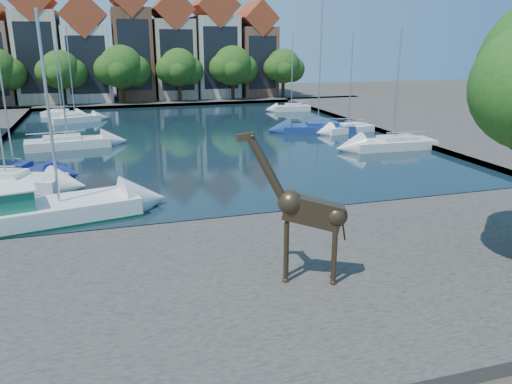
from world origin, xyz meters
TOP-DOWN VIEW (x-y plane):
  - ground at (0.00, 0.00)m, footprint 160.00×160.00m
  - water_basin at (0.00, 24.00)m, footprint 38.00×50.00m
  - near_quay at (0.00, -7.00)m, footprint 50.00×14.00m
  - far_quay at (0.00, 56.00)m, footprint 60.00×16.00m
  - right_quay at (25.00, 24.00)m, footprint 14.00×52.00m
  - townhouse_west_mid at (-17.00, 55.99)m, footprint 5.94×9.18m
  - townhouse_west_inner at (-10.50, 55.99)m, footprint 6.43×9.18m
  - townhouse_center at (-4.00, 55.99)m, footprint 5.44×9.18m
  - townhouse_east_inner at (2.00, 55.99)m, footprint 5.94×9.18m
  - townhouse_east_mid at (8.50, 55.99)m, footprint 6.43×9.18m
  - townhouse_east_end at (15.00, 55.99)m, footprint 5.44×9.18m
  - far_tree_west at (-13.91, 50.49)m, footprint 6.76×5.20m
  - far_tree_mid_west at (-5.89, 50.49)m, footprint 7.80×6.00m
  - far_tree_mid_east at (2.10, 50.49)m, footprint 7.02×5.40m
  - far_tree_east at (10.11, 50.49)m, footprint 7.54×5.80m
  - far_tree_far_east at (18.09, 50.49)m, footprint 6.76×5.20m
  - giraffe_statue at (-2.03, -7.62)m, footprint 3.74×1.90m
  - motorsailer at (-12.86, 2.90)m, footprint 10.71×5.01m
  - sailboat_left_a at (-15.00, 10.32)m, footprint 7.56×4.90m
  - sailboat_left_b at (-15.00, 13.33)m, footprint 6.78×4.41m
  - sailboat_left_c at (-12.00, 22.41)m, footprint 7.24×3.17m
  - sailboat_left_d at (-12.00, 36.98)m, footprint 5.62×3.58m
  - sailboat_left_e at (-13.80, 42.20)m, footprint 4.95×3.16m
  - sailboat_right_a at (15.00, 13.90)m, footprint 7.42×2.84m
  - sailboat_right_b at (12.00, 23.15)m, footprint 7.60×4.10m
  - sailboat_right_c at (15.00, 22.30)m, footprint 5.62×2.81m
  - sailboat_right_d at (15.00, 38.79)m, footprint 5.02×2.15m

SIDE VIEW (x-z plane):
  - ground at x=0.00m, z-range 0.00..0.00m
  - water_basin at x=0.00m, z-range 0.00..0.08m
  - near_quay at x=0.00m, z-range 0.00..0.50m
  - far_quay at x=0.00m, z-range 0.00..0.50m
  - right_quay at x=25.00m, z-range 0.00..0.50m
  - sailboat_left_e at x=-13.80m, z-range -3.71..4.84m
  - sailboat_right_c at x=15.00m, z-range -4.32..5.49m
  - sailboat_left_b at x=-15.00m, z-range -5.14..6.37m
  - sailboat_right_d at x=15.00m, z-range -4.26..5.54m
  - sailboat_left_d at x=-12.00m, z-range -4.58..5.86m
  - sailboat_right_a at x=15.00m, z-range -4.36..5.65m
  - sailboat_right_b at x=12.00m, z-range -5.68..6.98m
  - sailboat_left_c at x=-12.00m, z-range -4.20..5.51m
  - sailboat_left_a at x=-15.00m, z-range -4.43..5.77m
  - motorsailer at x=-12.86m, z-range -4.37..6.14m
  - giraffe_statue at x=-2.03m, z-range 0.45..6.03m
  - far_tree_west at x=-13.91m, z-range 1.40..8.76m
  - far_tree_far_east at x=18.09m, z-range 1.40..8.76m
  - far_tree_mid_east at x=2.10m, z-range 1.37..8.89m
  - far_tree_east at x=10.11m, z-range 1.32..9.16m
  - far_tree_mid_west at x=-5.89m, z-range 1.29..9.29m
  - townhouse_east_end at x=15.00m, z-range -0.11..14.32m
  - townhouse_west_inner at x=-10.50m, z-range -0.22..14.92m
  - townhouse_east_inner at x=2.00m, z-range -0.16..15.63m
  - townhouse_east_mid at x=8.50m, z-range -0.22..16.43m
  - townhouse_west_mid at x=-17.00m, z-range -0.16..16.63m
  - townhouse_center at x=-4.00m, z-range -0.10..16.83m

